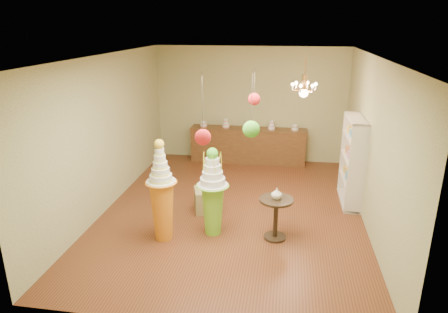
# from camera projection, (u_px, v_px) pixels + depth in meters

# --- Properties ---
(floor) EXTENTS (6.50, 6.50, 0.00)m
(floor) POSITION_uv_depth(u_px,v_px,m) (233.00, 210.00, 7.96)
(floor) COLOR #582C17
(floor) RESTS_ON ground
(ceiling) EXTENTS (6.50, 6.50, 0.00)m
(ceiling) POSITION_uv_depth(u_px,v_px,m) (234.00, 56.00, 7.00)
(ceiling) COLOR white
(ceiling) RESTS_ON ground
(wall_back) EXTENTS (5.00, 0.04, 3.00)m
(wall_back) POSITION_uv_depth(u_px,v_px,m) (250.00, 105.00, 10.52)
(wall_back) COLOR tan
(wall_back) RESTS_ON ground
(wall_front) EXTENTS (5.00, 0.04, 3.00)m
(wall_front) POSITION_uv_depth(u_px,v_px,m) (193.00, 218.00, 4.44)
(wall_front) COLOR tan
(wall_front) RESTS_ON ground
(wall_left) EXTENTS (0.04, 6.50, 3.00)m
(wall_left) POSITION_uv_depth(u_px,v_px,m) (108.00, 133.00, 7.86)
(wall_left) COLOR tan
(wall_left) RESTS_ON ground
(wall_right) EXTENTS (0.04, 6.50, 3.00)m
(wall_right) POSITION_uv_depth(u_px,v_px,m) (372.00, 144.00, 7.11)
(wall_right) COLOR tan
(wall_right) RESTS_ON ground
(pedestal_green) EXTENTS (0.59, 0.59, 1.59)m
(pedestal_green) POSITION_uv_depth(u_px,v_px,m) (213.00, 198.00, 6.90)
(pedestal_green) COLOR #73BF2A
(pedestal_green) RESTS_ON floor
(pedestal_orange) EXTENTS (0.63, 0.63, 1.79)m
(pedestal_orange) POSITION_uv_depth(u_px,v_px,m) (162.00, 202.00, 6.72)
(pedestal_orange) COLOR orange
(pedestal_orange) RESTS_ON floor
(burlap_riser) EXTENTS (0.63, 0.63, 0.46)m
(burlap_riser) POSITION_uv_depth(u_px,v_px,m) (208.00, 200.00, 7.89)
(burlap_riser) COLOR olive
(burlap_riser) RESTS_ON floor
(sideboard) EXTENTS (3.04, 0.54, 1.16)m
(sideboard) POSITION_uv_depth(u_px,v_px,m) (248.00, 145.00, 10.59)
(sideboard) COLOR #56351B
(sideboard) RESTS_ON floor
(shelving_unit) EXTENTS (0.33, 1.20, 1.80)m
(shelving_unit) POSITION_uv_depth(u_px,v_px,m) (353.00, 161.00, 8.07)
(shelving_unit) COLOR beige
(shelving_unit) RESTS_ON floor
(round_table) EXTENTS (0.71, 0.71, 0.75)m
(round_table) POSITION_uv_depth(u_px,v_px,m) (276.00, 213.00, 6.80)
(round_table) COLOR black
(round_table) RESTS_ON floor
(vase) EXTENTS (0.23, 0.23, 0.19)m
(vase) POSITION_uv_depth(u_px,v_px,m) (277.00, 194.00, 6.68)
(vase) COLOR beige
(vase) RESTS_ON round_table
(pom_red_left) EXTENTS (0.21, 0.21, 0.94)m
(pom_red_left) POSITION_uv_depth(u_px,v_px,m) (203.00, 137.00, 5.10)
(pom_red_left) COLOR #3E372D
(pom_red_left) RESTS_ON ceiling
(pom_green_mid) EXTENTS (0.23, 0.23, 0.91)m
(pom_green_mid) POSITION_uv_depth(u_px,v_px,m) (251.00, 129.00, 5.33)
(pom_green_mid) COLOR #3E372D
(pom_green_mid) RESTS_ON ceiling
(pom_red_right) EXTENTS (0.17, 0.17, 0.50)m
(pom_red_right) POSITION_uv_depth(u_px,v_px,m) (254.00, 99.00, 5.37)
(pom_red_right) COLOR #3E372D
(pom_red_right) RESTS_ON ceiling
(chandelier) EXTENTS (0.64, 0.64, 0.85)m
(chandelier) POSITION_uv_depth(u_px,v_px,m) (304.00, 90.00, 7.80)
(chandelier) COLOR #C08243
(chandelier) RESTS_ON ceiling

